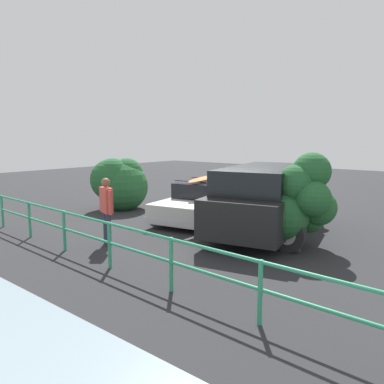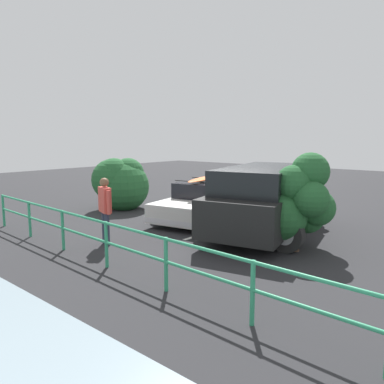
% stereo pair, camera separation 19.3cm
% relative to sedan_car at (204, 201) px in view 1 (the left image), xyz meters
% --- Properties ---
extents(ground_plane, '(44.00, 44.00, 0.02)m').
position_rel_sedan_car_xyz_m(ground_plane, '(-0.54, -0.64, -0.59)').
color(ground_plane, '#28282B').
rests_on(ground_plane, ground).
extents(parking_stripe, '(0.12, 4.81, 0.00)m').
position_rel_sedan_car_xyz_m(parking_stripe, '(-1.24, 0.04, -0.58)').
color(parking_stripe, silver).
rests_on(parking_stripe, ground).
extents(sedan_car, '(2.73, 4.50, 1.50)m').
position_rel_sedan_car_xyz_m(sedan_car, '(0.00, 0.00, 0.00)').
color(sedan_car, silver).
rests_on(sedan_car, ground).
extents(suv_car, '(3.42, 5.23, 1.87)m').
position_rel_sedan_car_xyz_m(suv_car, '(-2.48, 0.47, 0.39)').
color(suv_car, black).
rests_on(suv_car, ground).
extents(person_bystander, '(0.62, 0.34, 1.68)m').
position_rel_sedan_car_xyz_m(person_bystander, '(-0.03, 4.01, 0.43)').
color(person_bystander, '#33384C').
rests_on(person_bystander, ground).
extents(railing_fence, '(10.72, 0.57, 0.96)m').
position_rel_sedan_car_xyz_m(railing_fence, '(-1.39, 5.02, 0.07)').
color(railing_fence, '#2D9366').
rests_on(railing_fence, ground).
extents(bush_near_left, '(1.94, 2.04, 2.00)m').
position_rel_sedan_car_xyz_m(bush_near_left, '(3.41, 0.74, 0.45)').
color(bush_near_left, '#4C3828').
rests_on(bush_near_left, ground).
extents(bush_near_right, '(1.65, 1.72, 2.32)m').
position_rel_sedan_car_xyz_m(bush_near_right, '(-3.89, 1.39, 0.56)').
color(bush_near_right, '#4C3828').
rests_on(bush_near_right, ground).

